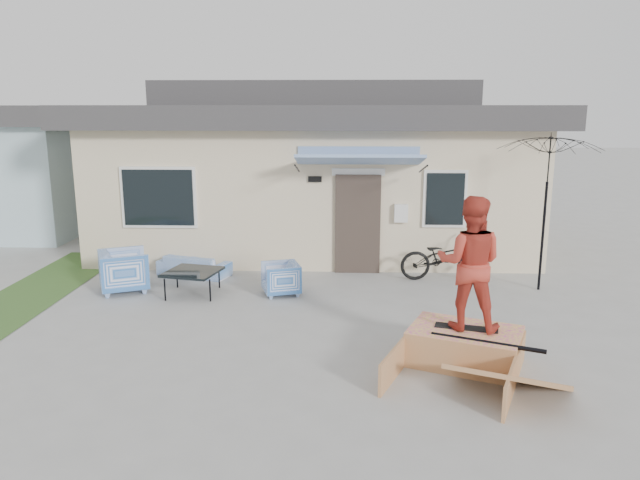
{
  "coord_description": "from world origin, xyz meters",
  "views": [
    {
      "loc": [
        0.64,
        -7.95,
        3.47
      ],
      "look_at": [
        0.3,
        1.8,
        1.3
      ],
      "focal_mm": 33.71,
      "sensor_mm": 36.0,
      "label": 1
    }
  ],
  "objects_px": {
    "armchair_left": "(124,269)",
    "skater": "(470,261)",
    "loveseat": "(194,262)",
    "patio_umbrella": "(546,200)",
    "coffee_table": "(193,282)",
    "skateboard": "(466,327)",
    "bicycle": "(444,252)",
    "skate_ramp": "(465,347)",
    "armchair_right": "(281,277)"
  },
  "relations": [
    {
      "from": "armchair_left",
      "to": "skater",
      "type": "distance_m",
      "value": 6.72
    },
    {
      "from": "loveseat",
      "to": "skater",
      "type": "xyz_separation_m",
      "value": [
        4.8,
        -4.22,
        1.16
      ]
    },
    {
      "from": "loveseat",
      "to": "patio_umbrella",
      "type": "distance_m",
      "value": 7.11
    },
    {
      "from": "patio_umbrella",
      "to": "loveseat",
      "type": "bearing_deg",
      "value": 173.69
    },
    {
      "from": "armchair_left",
      "to": "loveseat",
      "type": "bearing_deg",
      "value": -67.93
    },
    {
      "from": "coffee_table",
      "to": "skateboard",
      "type": "height_order",
      "value": "skateboard"
    },
    {
      "from": "armchair_left",
      "to": "skateboard",
      "type": "distance_m",
      "value": 6.64
    },
    {
      "from": "loveseat",
      "to": "skater",
      "type": "relative_size",
      "value": 0.82
    },
    {
      "from": "loveseat",
      "to": "skateboard",
      "type": "xyz_separation_m",
      "value": [
        4.8,
        -4.22,
        0.22
      ]
    },
    {
      "from": "loveseat",
      "to": "skater",
      "type": "height_order",
      "value": "skater"
    },
    {
      "from": "patio_umbrella",
      "to": "skateboard",
      "type": "distance_m",
      "value": 4.23
    },
    {
      "from": "bicycle",
      "to": "patio_umbrella",
      "type": "height_order",
      "value": "patio_umbrella"
    },
    {
      "from": "skate_ramp",
      "to": "skateboard",
      "type": "xyz_separation_m",
      "value": [
        0.02,
        0.04,
        0.27
      ]
    },
    {
      "from": "bicycle",
      "to": "patio_umbrella",
      "type": "distance_m",
      "value": 2.2
    },
    {
      "from": "coffee_table",
      "to": "bicycle",
      "type": "relative_size",
      "value": 0.52
    },
    {
      "from": "loveseat",
      "to": "bicycle",
      "type": "xyz_separation_m",
      "value": [
        5.18,
        -0.13,
        0.28
      ]
    },
    {
      "from": "armchair_left",
      "to": "patio_umbrella",
      "type": "bearing_deg",
      "value": -111.76
    },
    {
      "from": "skateboard",
      "to": "bicycle",
      "type": "bearing_deg",
      "value": 99.72
    },
    {
      "from": "skater",
      "to": "loveseat",
      "type": "bearing_deg",
      "value": -27.2
    },
    {
      "from": "bicycle",
      "to": "loveseat",
      "type": "bearing_deg",
      "value": 84.15
    },
    {
      "from": "skateboard",
      "to": "skate_ramp",
      "type": "bearing_deg",
      "value": -97.63
    },
    {
      "from": "armchair_right",
      "to": "skater",
      "type": "distance_m",
      "value": 4.28
    },
    {
      "from": "loveseat",
      "to": "coffee_table",
      "type": "distance_m",
      "value": 1.33
    },
    {
      "from": "armchair_left",
      "to": "skate_ramp",
      "type": "bearing_deg",
      "value": -142.52
    },
    {
      "from": "bicycle",
      "to": "skater",
      "type": "bearing_deg",
      "value": 170.36
    },
    {
      "from": "bicycle",
      "to": "patio_umbrella",
      "type": "xyz_separation_m",
      "value": [
        1.74,
        -0.64,
        1.18
      ]
    },
    {
      "from": "loveseat",
      "to": "coffee_table",
      "type": "relative_size",
      "value": 1.62
    },
    {
      "from": "armchair_right",
      "to": "patio_umbrella",
      "type": "height_order",
      "value": "patio_umbrella"
    },
    {
      "from": "armchair_right",
      "to": "coffee_table",
      "type": "height_order",
      "value": "armchair_right"
    },
    {
      "from": "coffee_table",
      "to": "skateboard",
      "type": "bearing_deg",
      "value": -32.92
    },
    {
      "from": "skate_ramp",
      "to": "skater",
      "type": "xyz_separation_m",
      "value": [
        0.02,
        0.04,
        1.21
      ]
    },
    {
      "from": "armchair_left",
      "to": "skateboard",
      "type": "bearing_deg",
      "value": -142.1
    },
    {
      "from": "skate_ramp",
      "to": "skater",
      "type": "height_order",
      "value": "skater"
    },
    {
      "from": "coffee_table",
      "to": "skateboard",
      "type": "xyz_separation_m",
      "value": [
        4.52,
        -2.93,
        0.28
      ]
    },
    {
      "from": "coffee_table",
      "to": "skateboard",
      "type": "distance_m",
      "value": 5.39
    },
    {
      "from": "armchair_left",
      "to": "armchair_right",
      "type": "distance_m",
      "value": 3.02
    },
    {
      "from": "loveseat",
      "to": "skate_ramp",
      "type": "bearing_deg",
      "value": 156.36
    },
    {
      "from": "skater",
      "to": "skateboard",
      "type": "bearing_deg",
      "value": 104.08
    },
    {
      "from": "armchair_left",
      "to": "armchair_right",
      "type": "relative_size",
      "value": 1.32
    },
    {
      "from": "bicycle",
      "to": "skater",
      "type": "distance_m",
      "value": 4.2
    },
    {
      "from": "loveseat",
      "to": "patio_umbrella",
      "type": "height_order",
      "value": "patio_umbrella"
    },
    {
      "from": "skater",
      "to": "patio_umbrella",
      "type": "bearing_deg",
      "value": -107.36
    },
    {
      "from": "armchair_left",
      "to": "coffee_table",
      "type": "distance_m",
      "value": 1.39
    },
    {
      "from": "armchair_right",
      "to": "skateboard",
      "type": "xyz_separation_m",
      "value": [
        2.86,
        -2.98,
        0.18
      ]
    },
    {
      "from": "armchair_left",
      "to": "patio_umbrella",
      "type": "distance_m",
      "value": 8.1
    },
    {
      "from": "skateboard",
      "to": "skater",
      "type": "relative_size",
      "value": 0.46
    },
    {
      "from": "armchair_left",
      "to": "bicycle",
      "type": "bearing_deg",
      "value": -105.28
    },
    {
      "from": "armchair_left",
      "to": "skateboard",
      "type": "relative_size",
      "value": 1.04
    },
    {
      "from": "loveseat",
      "to": "skateboard",
      "type": "height_order",
      "value": "loveseat"
    },
    {
      "from": "armchair_left",
      "to": "coffee_table",
      "type": "relative_size",
      "value": 0.96
    }
  ]
}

